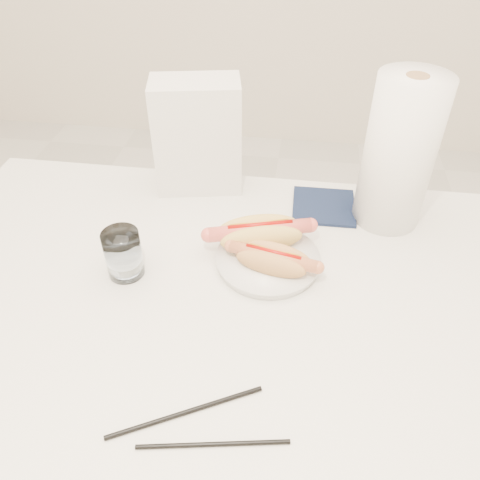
# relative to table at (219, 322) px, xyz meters

# --- Properties ---
(table) EXTENTS (1.20, 0.80, 0.75)m
(table) POSITION_rel_table_xyz_m (0.00, 0.00, 0.00)
(table) COLOR silver
(table) RESTS_ON ground
(plate) EXTENTS (0.22, 0.22, 0.02)m
(plate) POSITION_rel_table_xyz_m (0.08, 0.10, 0.07)
(plate) COLOR white
(plate) RESTS_ON table
(hotdog_left) EXTENTS (0.20, 0.12, 0.05)m
(hotdog_left) POSITION_rel_table_xyz_m (0.06, 0.14, 0.10)
(hotdog_left) COLOR #E1B85A
(hotdog_left) RESTS_ON plate
(hotdog_right) EXTENTS (0.16, 0.09, 0.04)m
(hotdog_right) POSITION_rel_table_xyz_m (0.09, 0.08, 0.10)
(hotdog_right) COLOR tan
(hotdog_right) RESTS_ON plate
(water_glass) EXTENTS (0.07, 0.07, 0.09)m
(water_glass) POSITION_rel_table_xyz_m (-0.18, 0.04, 0.11)
(water_glass) COLOR white
(water_glass) RESTS_ON table
(chopstick_near) EXTENTS (0.20, 0.11, 0.01)m
(chopstick_near) POSITION_rel_table_xyz_m (-0.01, -0.22, 0.06)
(chopstick_near) COLOR black
(chopstick_near) RESTS_ON table
(chopstick_far) EXTENTS (0.20, 0.04, 0.01)m
(chopstick_far) POSITION_rel_table_xyz_m (0.04, -0.26, 0.06)
(chopstick_far) COLOR black
(chopstick_far) RESTS_ON table
(napkin_box) EXTENTS (0.20, 0.14, 0.25)m
(napkin_box) POSITION_rel_table_xyz_m (-0.10, 0.35, 0.18)
(napkin_box) COLOR silver
(napkin_box) RESTS_ON table
(navy_napkin) EXTENTS (0.13, 0.13, 0.01)m
(navy_napkin) POSITION_rel_table_xyz_m (0.18, 0.30, 0.06)
(navy_napkin) COLOR #101A34
(navy_napkin) RESTS_ON table
(paper_towel_roll) EXTENTS (0.18, 0.18, 0.30)m
(paper_towel_roll) POSITION_rel_table_xyz_m (0.31, 0.28, 0.21)
(paper_towel_roll) COLOR white
(paper_towel_roll) RESTS_ON table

